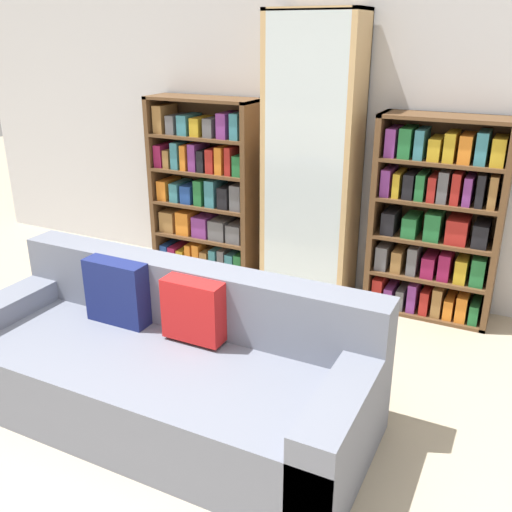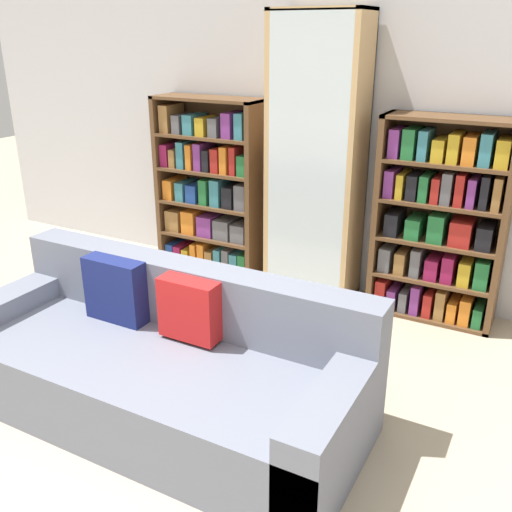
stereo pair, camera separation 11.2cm
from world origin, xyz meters
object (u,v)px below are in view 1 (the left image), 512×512
(couch, at_px, (164,368))
(bookshelf_left, at_px, (205,191))
(wine_bottle, at_px, (313,341))
(display_cabinet, at_px, (312,161))
(bookshelf_right, at_px, (436,222))

(couch, distance_m, bookshelf_left, 2.02)
(couch, distance_m, wine_bottle, 0.98)
(couch, relative_size, wine_bottle, 6.51)
(bookshelf_left, bearing_deg, display_cabinet, -0.99)
(couch, bearing_deg, bookshelf_left, 114.39)
(bookshelf_right, height_order, wine_bottle, bookshelf_right)
(bookshelf_left, xyz_separation_m, display_cabinet, (0.93, -0.02, 0.34))
(bookshelf_left, distance_m, wine_bottle, 1.75)
(display_cabinet, bearing_deg, wine_bottle, -66.93)
(display_cabinet, distance_m, bookshelf_right, 0.97)
(display_cabinet, relative_size, bookshelf_right, 1.46)
(wine_bottle, bearing_deg, bookshelf_right, 63.24)
(display_cabinet, bearing_deg, bookshelf_left, 179.01)
(couch, xyz_separation_m, wine_bottle, (0.52, 0.82, -0.13))
(bookshelf_right, distance_m, wine_bottle, 1.23)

